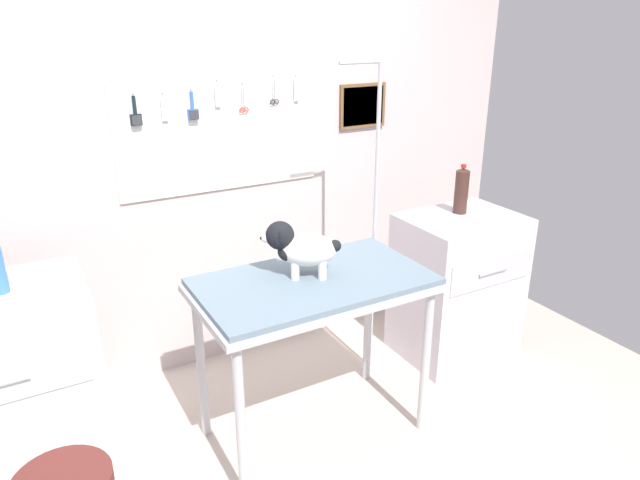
{
  "coord_description": "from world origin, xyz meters",
  "views": [
    {
      "loc": [
        -1.09,
        -1.78,
        1.99
      ],
      "look_at": [
        0.15,
        0.4,
        1.02
      ],
      "focal_mm": 32.42,
      "sensor_mm": 36.0,
      "label": 1
    }
  ],
  "objects_px": {
    "grooming_table": "(314,295)",
    "dog": "(300,247)",
    "counter_left": "(2,390)",
    "soda_bottle": "(461,190)",
    "grooming_arm": "(373,238)",
    "cabinet_right": "(457,285)"
  },
  "relations": [
    {
      "from": "dog",
      "to": "counter_left",
      "type": "distance_m",
      "value": 1.45
    },
    {
      "from": "cabinet_right",
      "to": "counter_left",
      "type": "bearing_deg",
      "value": 176.17
    },
    {
      "from": "grooming_arm",
      "to": "counter_left",
      "type": "distance_m",
      "value": 1.93
    },
    {
      "from": "counter_left",
      "to": "soda_bottle",
      "type": "bearing_deg",
      "value": -2.19
    },
    {
      "from": "dog",
      "to": "soda_bottle",
      "type": "bearing_deg",
      "value": 12.24
    },
    {
      "from": "grooming_arm",
      "to": "cabinet_right",
      "type": "xyz_separation_m",
      "value": [
        0.58,
        -0.08,
        -0.39
      ]
    },
    {
      "from": "grooming_table",
      "to": "cabinet_right",
      "type": "relative_size",
      "value": 1.23
    },
    {
      "from": "cabinet_right",
      "to": "grooming_arm",
      "type": "bearing_deg",
      "value": 172.16
    },
    {
      "from": "grooming_table",
      "to": "cabinet_right",
      "type": "bearing_deg",
      "value": 12.51
    },
    {
      "from": "dog",
      "to": "counter_left",
      "type": "relative_size",
      "value": 0.39
    },
    {
      "from": "grooming_table",
      "to": "grooming_arm",
      "type": "bearing_deg",
      "value": 30.76
    },
    {
      "from": "grooming_table",
      "to": "counter_left",
      "type": "xyz_separation_m",
      "value": [
        -1.33,
        0.42,
        -0.32
      ]
    },
    {
      "from": "grooming_arm",
      "to": "soda_bottle",
      "type": "distance_m",
      "value": 0.64
    },
    {
      "from": "grooming_arm",
      "to": "cabinet_right",
      "type": "relative_size",
      "value": 2.01
    },
    {
      "from": "grooming_arm",
      "to": "counter_left",
      "type": "height_order",
      "value": "grooming_arm"
    },
    {
      "from": "grooming_table",
      "to": "dog",
      "type": "xyz_separation_m",
      "value": [
        -0.04,
        0.06,
        0.23
      ]
    },
    {
      "from": "dog",
      "to": "counter_left",
      "type": "height_order",
      "value": "dog"
    },
    {
      "from": "dog",
      "to": "cabinet_right",
      "type": "bearing_deg",
      "value": 9.32
    },
    {
      "from": "grooming_table",
      "to": "soda_bottle",
      "type": "xyz_separation_m",
      "value": [
        1.18,
        0.32,
        0.26
      ]
    },
    {
      "from": "grooming_table",
      "to": "grooming_arm",
      "type": "distance_m",
      "value": 0.65
    },
    {
      "from": "grooming_arm",
      "to": "dog",
      "type": "height_order",
      "value": "grooming_arm"
    },
    {
      "from": "dog",
      "to": "soda_bottle",
      "type": "xyz_separation_m",
      "value": [
        1.21,
        0.26,
        0.03
      ]
    }
  ]
}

